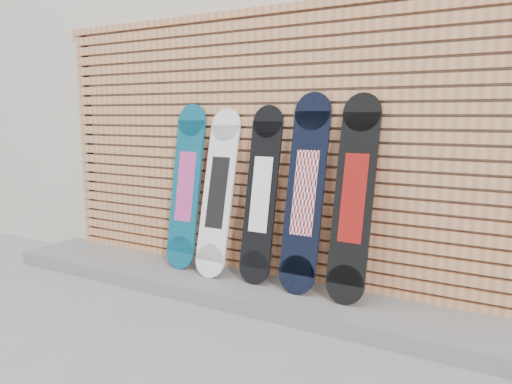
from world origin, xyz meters
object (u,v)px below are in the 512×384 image
Objects in this scene: snowboard_0 at (186,186)px; snowboard_1 at (218,193)px; snowboard_4 at (354,198)px; snowboard_2 at (261,194)px; snowboard_3 at (305,193)px.

snowboard_0 is 0.36m from snowboard_1.
snowboard_4 is at bearing 0.07° from snowboard_1.
snowboard_2 is 0.78m from snowboard_4.
snowboard_2 is 0.39m from snowboard_3.
snowboard_1 is (0.36, -0.03, -0.02)m from snowboard_0.
snowboard_4 is (1.18, 0.00, 0.05)m from snowboard_1.
snowboard_4 is at bearing -1.76° from snowboard_2.
snowboard_4 reaches higher than snowboard_0.
snowboard_3 reaches higher than snowboard_0.
snowboard_0 reaches higher than snowboard_2.
snowboard_2 is at bearing 178.24° from snowboard_4.
snowboard_2 is at bearing 3.60° from snowboard_1.
snowboard_3 is 1.01× the size of snowboard_4.
snowboard_0 is at bearing 179.52° from snowboard_2.
snowboard_0 is 0.95× the size of snowboard_3.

